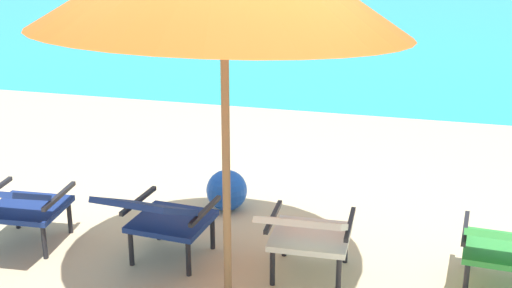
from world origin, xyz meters
TOP-DOWN VIEW (x-y plane):
  - ground_plane at (0.00, 4.00)m, footprint 40.00×40.00m
  - ocean_band at (0.00, 12.78)m, footprint 40.00×18.00m
  - lounge_chair_far_left at (-1.60, -0.27)m, footprint 0.58×0.90m
  - lounge_chair_near_left at (-0.52, -0.21)m, footprint 0.62×0.92m
  - lounge_chair_near_right at (0.50, -0.21)m, footprint 0.56×0.88m
  - lounge_chair_far_right at (1.74, -0.10)m, footprint 0.60×0.91m
  - beach_ball at (-0.36, 0.84)m, footprint 0.34×0.34m

SIDE VIEW (x-z plane):
  - ground_plane at x=0.00m, z-range 0.00..0.00m
  - ocean_band at x=0.00m, z-range 0.00..0.01m
  - beach_ball at x=-0.36m, z-range 0.00..0.34m
  - lounge_chair_far_left at x=-1.60m, z-range 0.06..0.75m
  - lounge_chair_near_left at x=-0.52m, z-range 0.06..0.75m
  - lounge_chair_near_right at x=0.50m, z-range 0.06..0.75m
  - lounge_chair_far_right at x=1.74m, z-range 0.06..0.75m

